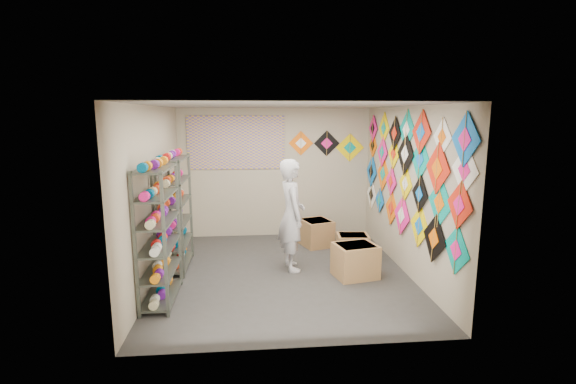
{
  "coord_description": "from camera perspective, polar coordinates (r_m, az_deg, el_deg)",
  "views": [
    {
      "loc": [
        -0.53,
        -6.48,
        2.56
      ],
      "look_at": [
        0.1,
        0.3,
        1.3
      ],
      "focal_mm": 26.0,
      "sensor_mm": 36.0,
      "label": 1
    }
  ],
  "objects": [
    {
      "name": "room_walls",
      "position": [
        6.57,
        -0.63,
        2.47
      ],
      "size": [
        4.5,
        4.5,
        4.5
      ],
      "color": "tan",
      "rests_on": "ground"
    },
    {
      "name": "shelf_rack_front",
      "position": [
        5.99,
        -17.24,
        -5.59
      ],
      "size": [
        0.4,
        1.1,
        1.9
      ],
      "primitive_type": "cube",
      "color": "#4C5147",
      "rests_on": "ground"
    },
    {
      "name": "carton_b",
      "position": [
        7.65,
        8.83,
        -7.42
      ],
      "size": [
        0.59,
        0.5,
        0.45
      ],
      "primitive_type": "cube",
      "rotation": [
        0.0,
        0.0,
        -0.09
      ],
      "color": "#A07A46",
      "rests_on": "ground"
    },
    {
      "name": "carton_a",
      "position": [
        6.84,
        9.18,
        -9.25
      ],
      "size": [
        0.74,
        0.66,
        0.53
      ],
      "primitive_type": "cube",
      "rotation": [
        0.0,
        0.0,
        0.21
      ],
      "color": "#A07A46",
      "rests_on": "ground"
    },
    {
      "name": "kite_wall_display",
      "position": [
        6.94,
        15.96,
        2.36
      ],
      "size": [
        0.06,
        4.34,
        2.11
      ],
      "color": "#019685",
      "rests_on": "room_walls"
    },
    {
      "name": "ground",
      "position": [
        6.99,
        -0.6,
        -11.01
      ],
      "size": [
        4.5,
        4.5,
        0.0
      ],
      "primitive_type": "plane",
      "color": "#33302D"
    },
    {
      "name": "poster",
      "position": [
        8.73,
        -7.11,
        6.72
      ],
      "size": [
        2.0,
        0.01,
        1.1
      ],
      "primitive_type": "cube",
      "color": "#5E4AA2",
      "rests_on": "room_walls"
    },
    {
      "name": "string_spools",
      "position": [
        6.58,
        -16.14,
        -3.24
      ],
      "size": [
        0.12,
        2.36,
        0.12
      ],
      "color": "#F3167C",
      "rests_on": "ground"
    },
    {
      "name": "carton_c",
      "position": [
        8.34,
        3.89,
        -5.58
      ],
      "size": [
        0.69,
        0.73,
        0.52
      ],
      "primitive_type": "cube",
      "rotation": [
        0.0,
        0.0,
        0.32
      ],
      "color": "#A07A46",
      "rests_on": "ground"
    },
    {
      "name": "shelf_rack_back",
      "position": [
        7.22,
        -15.15,
        -2.76
      ],
      "size": [
        0.4,
        1.1,
        1.9
      ],
      "primitive_type": "cube",
      "color": "#4C5147",
      "rests_on": "ground"
    },
    {
      "name": "back_wall_kites",
      "position": [
        8.9,
        5.55,
        6.42
      ],
      "size": [
        1.61,
        0.02,
        0.67
      ],
      "color": "#FF6405",
      "rests_on": "room_walls"
    },
    {
      "name": "shopkeeper",
      "position": [
        6.91,
        0.49,
        -3.16
      ],
      "size": [
        0.81,
        0.65,
        1.86
      ],
      "primitive_type": "imported",
      "rotation": [
        0.0,
        0.0,
        1.72
      ],
      "color": "beige",
      "rests_on": "ground"
    }
  ]
}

